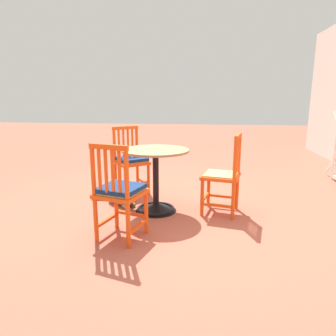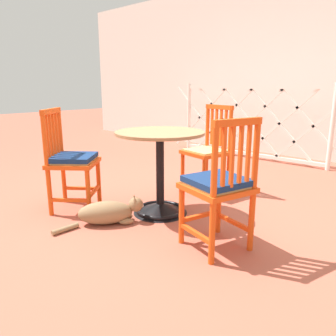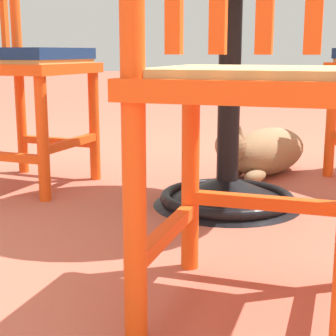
{
  "view_description": "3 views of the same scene",
  "coord_description": "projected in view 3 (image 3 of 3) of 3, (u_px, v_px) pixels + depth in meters",
  "views": [
    {
      "loc": [
        3.36,
        0.6,
        1.29
      ],
      "look_at": [
        -0.09,
        0.16,
        0.49
      ],
      "focal_mm": 32.66,
      "sensor_mm": 36.0,
      "label": 1
    },
    {
      "loc": [
        1.91,
        -1.96,
        1.1
      ],
      "look_at": [
        0.05,
        0.11,
        0.4
      ],
      "focal_mm": 34.98,
      "sensor_mm": 36.0,
      "label": 2
    },
    {
      "loc": [
        0.04,
        1.76,
        0.49
      ],
      "look_at": [
        0.21,
        0.15,
        0.14
      ],
      "focal_mm": 58.36,
      "sensor_mm": 36.0,
      "label": 3
    }
  ],
  "objects": [
    {
      "name": "orange_chair_facing_out",
      "position": [
        23.0,
        64.0,
        1.97
      ],
      "size": [
        0.5,
        0.5,
        0.91
      ],
      "color": "#E04C14",
      "rests_on": "ground_plane"
    },
    {
      "name": "ground_plane",
      "position": [
        234.0,
        202.0,
        1.82
      ],
      "size": [
        24.0,
        24.0,
        0.0
      ],
      "primitive_type": "plane",
      "color": "#AD5642"
    },
    {
      "name": "orange_chair_by_planter",
      "position": [
        255.0,
        85.0,
        0.94
      ],
      "size": [
        0.48,
        0.48,
        0.91
      ],
      "color": "#E04C14",
      "rests_on": "ground_plane"
    },
    {
      "name": "tabby_cat",
      "position": [
        262.0,
        152.0,
        2.18
      ],
      "size": [
        0.43,
        0.68,
        0.23
      ],
      "color": "#8E704C",
      "rests_on": "ground_plane"
    },
    {
      "name": "cafe_table",
      "position": [
        229.0,
        118.0,
        1.72
      ],
      "size": [
        0.76,
        0.76,
        0.73
      ],
      "color": "black",
      "rests_on": "ground_plane"
    }
  ]
}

